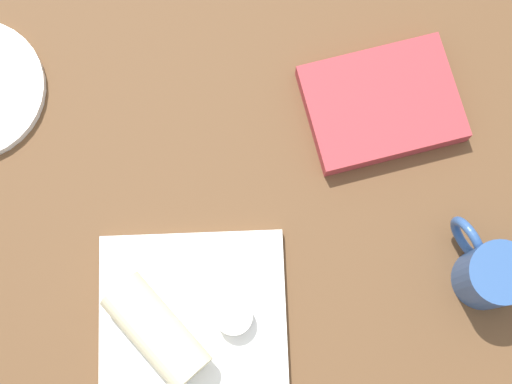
{
  "coord_description": "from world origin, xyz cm",
  "views": [
    {
      "loc": [
        -0.54,
        22.41,
        105.2
      ],
      "look_at": [
        -4.97,
        1.25,
        7.0
      ],
      "focal_mm": 53.15,
      "sensor_mm": 36.0,
      "label": 1
    }
  ],
  "objects_px": {
    "coffee_mug": "(490,273)",
    "breakfast_wrap": "(156,331)",
    "sauce_cup": "(234,317)",
    "square_plate": "(193,326)",
    "book_stack": "(382,104)"
  },
  "relations": [
    {
      "from": "sauce_cup",
      "to": "breakfast_wrap",
      "type": "bearing_deg",
      "value": -0.77
    },
    {
      "from": "breakfast_wrap",
      "to": "book_stack",
      "type": "bearing_deg",
      "value": 4.08
    },
    {
      "from": "square_plate",
      "to": "breakfast_wrap",
      "type": "height_order",
      "value": "breakfast_wrap"
    },
    {
      "from": "sauce_cup",
      "to": "breakfast_wrap",
      "type": "xyz_separation_m",
      "value": [
        0.1,
        -0.0,
        0.02
      ]
    },
    {
      "from": "square_plate",
      "to": "breakfast_wrap",
      "type": "xyz_separation_m",
      "value": [
        0.04,
        -0.0,
        0.04
      ]
    },
    {
      "from": "sauce_cup",
      "to": "breakfast_wrap",
      "type": "height_order",
      "value": "breakfast_wrap"
    },
    {
      "from": "sauce_cup",
      "to": "book_stack",
      "type": "height_order",
      "value": "sauce_cup"
    },
    {
      "from": "breakfast_wrap",
      "to": "book_stack",
      "type": "xyz_separation_m",
      "value": [
        -0.36,
        -0.24,
        -0.03
      ]
    },
    {
      "from": "coffee_mug",
      "to": "breakfast_wrap",
      "type": "bearing_deg",
      "value": -2.0
    },
    {
      "from": "square_plate",
      "to": "sauce_cup",
      "type": "height_order",
      "value": "sauce_cup"
    },
    {
      "from": "sauce_cup",
      "to": "square_plate",
      "type": "bearing_deg",
      "value": -0.77
    },
    {
      "from": "sauce_cup",
      "to": "breakfast_wrap",
      "type": "relative_size",
      "value": 0.33
    },
    {
      "from": "square_plate",
      "to": "book_stack",
      "type": "height_order",
      "value": "book_stack"
    },
    {
      "from": "square_plate",
      "to": "sauce_cup",
      "type": "xyz_separation_m",
      "value": [
        -0.05,
        0.0,
        0.02
      ]
    },
    {
      "from": "square_plate",
      "to": "sauce_cup",
      "type": "bearing_deg",
      "value": 179.23
    }
  ]
}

